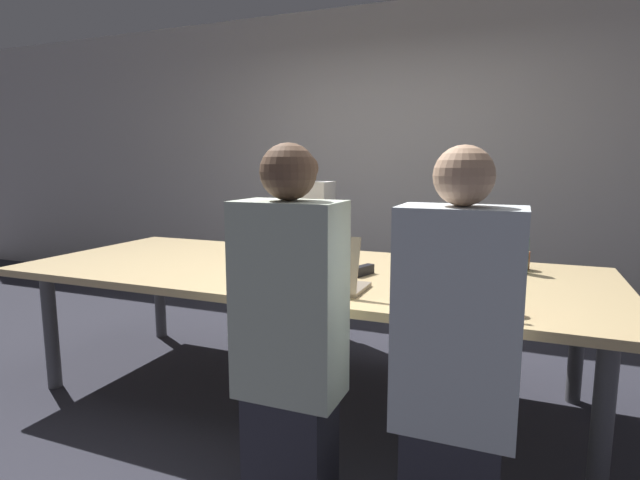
{
  "coord_description": "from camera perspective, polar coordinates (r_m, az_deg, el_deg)",
  "views": [
    {
      "loc": [
        1.11,
        -2.52,
        1.34
      ],
      "look_at": [
        0.05,
        0.1,
        0.9
      ],
      "focal_mm": 28.0,
      "sensor_mm": 36.0,
      "label": 1
    }
  ],
  "objects": [
    {
      "name": "ground_plane",
      "position": [
        3.06,
        -1.64,
        -17.14
      ],
      "size": [
        24.0,
        24.0,
        0.0
      ],
      "primitive_type": "plane",
      "color": "#2D2D38"
    },
    {
      "name": "curtain_wall",
      "position": [
        4.86,
        8.95,
        9.39
      ],
      "size": [
        12.0,
        0.06,
        2.8
      ],
      "color": "#BCB7B2",
      "rests_on": "ground_plane"
    },
    {
      "name": "conference_table",
      "position": [
        2.83,
        -1.7,
        -4.36
      ],
      "size": [
        3.25,
        1.33,
        0.75
      ],
      "color": "#D6B77F",
      "rests_on": "ground_plane"
    },
    {
      "name": "laptop_near_right",
      "position": [
        2.09,
        14.04,
        -5.63
      ],
      "size": [
        0.34,
        0.27,
        0.27
      ],
      "rotation": [
        0.0,
        0.0,
        3.14
      ],
      "color": "gray",
      "rests_on": "conference_table"
    },
    {
      "name": "person_near_right",
      "position": [
        1.77,
        15.24,
        -13.53
      ],
      "size": [
        0.4,
        0.24,
        1.4
      ],
      "rotation": [
        0.0,
        0.0,
        3.14
      ],
      "color": "#2D2D38",
      "rests_on": "ground_plane"
    },
    {
      "name": "cup_near_right",
      "position": [
        2.1,
        20.6,
        -6.83
      ],
      "size": [
        0.07,
        0.07,
        0.08
      ],
      "color": "red",
      "rests_on": "conference_table"
    },
    {
      "name": "laptop_far_midleft",
      "position": [
        3.36,
        -5.27,
        -0.03
      ],
      "size": [
        0.35,
        0.25,
        0.26
      ],
      "color": "gray",
      "rests_on": "conference_table"
    },
    {
      "name": "person_far_midleft",
      "position": [
        3.85,
        -1.66,
        -1.06
      ],
      "size": [
        0.4,
        0.24,
        1.41
      ],
      "color": "#2D2D38",
      "rests_on": "ground_plane"
    },
    {
      "name": "bottle_far_midleft",
      "position": [
        3.11,
        -2.55,
        -0.47
      ],
      "size": [
        0.06,
        0.06,
        0.2
      ],
      "color": "#ADD1E0",
      "rests_on": "conference_table"
    },
    {
      "name": "laptop_near_midright",
      "position": [
        2.3,
        0.59,
        -4.02
      ],
      "size": [
        0.35,
        0.26,
        0.27
      ],
      "rotation": [
        0.0,
        0.0,
        3.14
      ],
      "color": "gray",
      "rests_on": "conference_table"
    },
    {
      "name": "person_near_midright",
      "position": [
        1.94,
        -3.46,
        -10.9
      ],
      "size": [
        0.4,
        0.24,
        1.41
      ],
      "rotation": [
        0.0,
        0.0,
        3.14
      ],
      "color": "#2D2D38",
      "rests_on": "ground_plane"
    },
    {
      "name": "bottle_near_midright",
      "position": [
        2.54,
        -3.89,
        -2.48
      ],
      "size": [
        0.06,
        0.06,
        0.21
      ],
      "color": "#ADD1E0",
      "rests_on": "conference_table"
    },
    {
      "name": "laptop_far_right",
      "position": [
        3.07,
        16.57,
        -1.17
      ],
      "size": [
        0.36,
        0.26,
        0.26
      ],
      "color": "gray",
      "rests_on": "conference_table"
    },
    {
      "name": "cup_far_right",
      "position": [
        3.0,
        22.04,
        -2.16
      ],
      "size": [
        0.09,
        0.09,
        0.1
      ],
      "color": "brown",
      "rests_on": "conference_table"
    },
    {
      "name": "bottle_far_right",
      "position": [
        2.89,
        22.05,
        -1.48
      ],
      "size": [
        0.07,
        0.07,
        0.24
      ],
      "color": "green",
      "rests_on": "conference_table"
    },
    {
      "name": "stapler",
      "position": [
        2.65,
        4.93,
        -3.48
      ],
      "size": [
        0.09,
        0.16,
        0.05
      ],
      "rotation": [
        0.0,
        0.0,
        -0.32
      ],
      "color": "black",
      "rests_on": "conference_table"
    },
    {
      "name": "notebook",
      "position": [
        2.72,
        -4.19,
        -3.48
      ],
      "size": [
        0.24,
        0.19,
        0.02
      ],
      "rotation": [
        0.0,
        0.0,
        -0.2
      ],
      "color": "#232328",
      "rests_on": "conference_table"
    }
  ]
}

